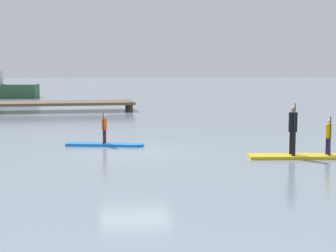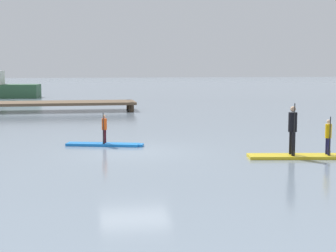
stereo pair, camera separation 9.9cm
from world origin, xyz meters
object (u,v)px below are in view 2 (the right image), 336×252
Objects in this scene: paddleboard_near at (105,144)px; paddleboard_far at (302,156)px; paddler_adult at (293,127)px; paddler_child_solo at (104,127)px; paddler_child_front at (328,135)px.

paddleboard_far is (6.36, -3.80, 0.00)m from paddleboard_near.
paddleboard_near is at bearing 148.10° from paddler_adult.
paddler_child_front reaches higher than paddler_child_solo.
paddleboard_far is at bearing -7.87° from paddler_adult.
paddler_child_solo is 0.69× the size of paddler_adult.
paddleboard_near is 2.48× the size of paddler_child_solo.
paddler_child_solo is at bearing 151.42° from paddler_child_front.
paddler_child_front reaches higher than paddleboard_near.
paddler_child_solo reaches higher than paddleboard_far.
paddler_adult reaches higher than paddleboard_far.
paddleboard_near is at bearing 149.14° from paddleboard_far.
paddler_adult is (6.04, -3.75, 0.32)m from paddler_child_solo.
paddler_child_front reaches higher than paddleboard_far.
paddler_adult reaches higher than paddler_child_solo.
paddler_adult is at bearing -31.80° from paddler_child_solo.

